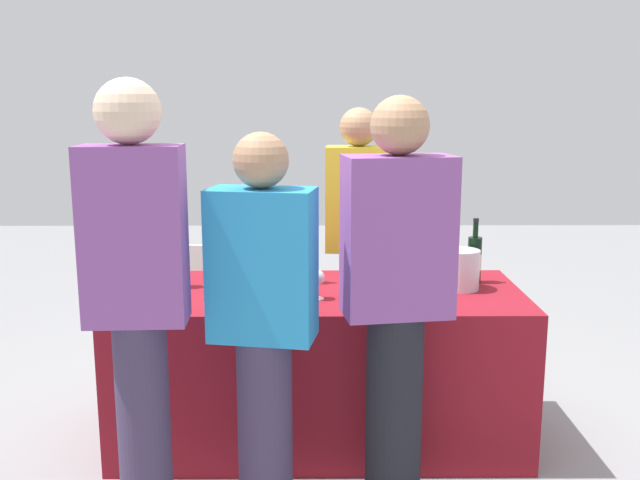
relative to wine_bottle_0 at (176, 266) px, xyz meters
name	(u,v)px	position (x,y,z in m)	size (l,w,h in m)	color
ground_plane	(320,436)	(0.70, -0.07, -0.86)	(12.00, 12.00, 0.00)	gray
tasting_table	(320,365)	(0.70, -0.07, -0.48)	(1.95, 0.83, 0.75)	maroon
wine_bottle_0	(176,266)	(0.00, 0.00, 0.00)	(0.07, 0.07, 0.29)	black
wine_bottle_1	(220,261)	(0.20, 0.08, 0.01)	(0.07, 0.07, 0.31)	black
wine_bottle_2	(280,259)	(0.51, 0.10, 0.01)	(0.07, 0.07, 0.32)	black
wine_bottle_3	(303,259)	(0.62, 0.08, 0.02)	(0.07, 0.07, 0.33)	black
wine_bottle_4	(383,260)	(1.03, 0.12, 0.00)	(0.07, 0.07, 0.30)	black
wine_bottle_5	(427,264)	(1.24, 0.02, 0.00)	(0.08, 0.08, 0.30)	black
wine_bottle_6	(474,259)	(1.48, 0.08, 0.01)	(0.07, 0.07, 0.33)	black
wine_glass_0	(275,275)	(0.49, -0.14, -0.01)	(0.07, 0.07, 0.14)	silver
wine_glass_1	(292,280)	(0.58, -0.26, 0.00)	(0.06, 0.06, 0.14)	silver
wine_glass_2	(317,279)	(0.69, -0.22, -0.01)	(0.07, 0.07, 0.14)	silver
wine_glass_3	(348,280)	(0.83, -0.22, -0.01)	(0.07, 0.07, 0.13)	silver
wine_glass_4	(406,281)	(1.09, -0.26, -0.01)	(0.07, 0.07, 0.14)	silver
ice_bucket	(460,269)	(1.38, -0.04, -0.01)	(0.19, 0.19, 0.19)	silver
server_pouring	(358,236)	(0.93, 0.64, 0.03)	(0.38, 0.23, 1.62)	#3F3351
guest_0	(137,294)	(0.03, -0.88, 0.11)	(0.37, 0.23, 1.74)	#3F3351
guest_1	(263,321)	(0.48, -0.79, -0.02)	(0.42, 0.28, 1.55)	#3F3351
guest_2	(396,295)	(1.00, -0.70, 0.05)	(0.45, 0.29, 1.68)	black
menu_board	(202,301)	(-0.06, 1.07, -0.49)	(0.62, 0.03, 0.74)	white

